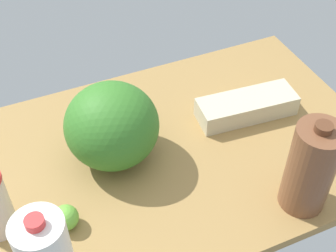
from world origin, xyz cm
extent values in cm
cube|color=#9C7742|center=(0.00, 0.00, 1.50)|extent=(120.00, 76.00, 3.00)
ellipsoid|color=#357727|center=(-14.16, 4.68, 14.49)|extent=(25.24, 25.24, 22.98)
cylinder|color=brown|center=(24.29, -29.33, 15.61)|extent=(11.57, 11.57, 25.22)
cylinder|color=#59331E|center=(24.29, -29.33, 29.12)|extent=(4.05, 4.05, 1.80)
cube|color=beige|center=(27.97, 4.66, 6.19)|extent=(30.86, 12.96, 6.38)
cylinder|color=red|center=(-38.76, -28.07, 28.58)|extent=(3.75, 3.75, 1.80)
sphere|color=#6BB83D|center=(-32.46, -12.71, 6.17)|extent=(6.35, 6.35, 6.35)
camera|label=1|loc=(-36.00, -82.42, 100.40)|focal=50.00mm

